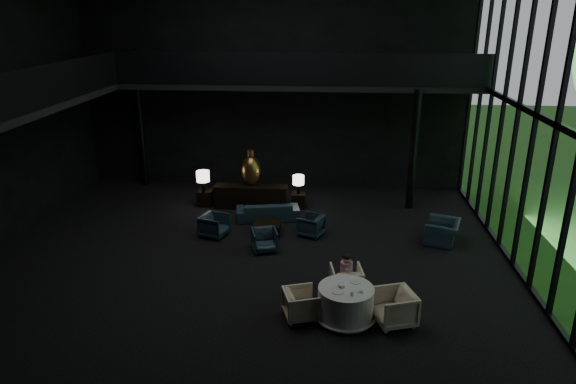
# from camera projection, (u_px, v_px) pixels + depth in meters

# --- Properties ---
(floor) EXTENTS (14.00, 12.00, 0.02)m
(floor) POSITION_uv_depth(u_px,v_px,m) (252.00, 255.00, 14.11)
(floor) COLOR black
(floor) RESTS_ON ground
(wall_back) EXTENTS (14.00, 0.04, 8.00)m
(wall_back) POSITION_uv_depth(u_px,v_px,m) (274.00, 80.00, 18.41)
(wall_back) COLOR black
(wall_back) RESTS_ON ground
(wall_front) EXTENTS (14.00, 0.04, 8.00)m
(wall_front) POSITION_uv_depth(u_px,v_px,m) (183.00, 189.00, 7.14)
(wall_front) COLOR black
(wall_front) RESTS_ON ground
(curtain_wall) EXTENTS (0.20, 12.00, 8.00)m
(curtain_wall) POSITION_uv_depth(u_px,v_px,m) (537.00, 115.00, 12.25)
(curtain_wall) COLOR black
(curtain_wall) RESTS_ON ground
(mezzanine_left) EXTENTS (2.00, 12.00, 0.25)m
(mezzanine_left) POSITION_uv_depth(u_px,v_px,m) (19.00, 107.00, 13.23)
(mezzanine_left) COLOR black
(mezzanine_left) RESTS_ON wall_left
(mezzanine_back) EXTENTS (12.00, 2.00, 0.25)m
(mezzanine_back) POSITION_uv_depth(u_px,v_px,m) (300.00, 84.00, 17.40)
(mezzanine_back) COLOR black
(mezzanine_back) RESTS_ON wall_back
(railing_left) EXTENTS (0.06, 12.00, 1.00)m
(railing_left) POSITION_uv_depth(u_px,v_px,m) (52.00, 84.00, 12.95)
(railing_left) COLOR black
(railing_left) RESTS_ON mezzanine_left
(railing_back) EXTENTS (12.00, 0.06, 1.00)m
(railing_back) POSITION_uv_depth(u_px,v_px,m) (299.00, 69.00, 16.26)
(railing_back) COLOR black
(railing_back) RESTS_ON mezzanine_back
(column_nw) EXTENTS (0.24, 0.24, 4.00)m
(column_nw) POSITION_uv_depth(u_px,v_px,m) (141.00, 134.00, 19.18)
(column_nw) COLOR black
(column_nw) RESTS_ON floor
(column_ne) EXTENTS (0.24, 0.24, 4.00)m
(column_ne) POSITION_uv_depth(u_px,v_px,m) (413.00, 151.00, 16.84)
(column_ne) COLOR black
(column_ne) RESTS_ON floor
(console) EXTENTS (2.45, 0.56, 0.78)m
(console) POSITION_uv_depth(u_px,v_px,m) (251.00, 197.00, 17.38)
(console) COLOR black
(console) RESTS_ON floor
(bronze_urn) EXTENTS (0.64, 0.64, 1.20)m
(bronze_urn) POSITION_uv_depth(u_px,v_px,m) (251.00, 170.00, 17.22)
(bronze_urn) COLOR #9B6438
(bronze_urn) RESTS_ON console
(side_table_left) EXTENTS (0.49, 0.49, 0.54)m
(side_table_left) POSITION_uv_depth(u_px,v_px,m) (205.00, 198.00, 17.63)
(side_table_left) COLOR black
(side_table_left) RESTS_ON floor
(table_lamp_left) EXTENTS (0.44, 0.44, 0.74)m
(table_lamp_left) POSITION_uv_depth(u_px,v_px,m) (203.00, 177.00, 17.20)
(table_lamp_left) COLOR black
(table_lamp_left) RESTS_ON side_table_left
(side_table_right) EXTENTS (0.46, 0.46, 0.51)m
(side_table_right) POSITION_uv_depth(u_px,v_px,m) (298.00, 200.00, 17.45)
(side_table_right) COLOR black
(side_table_right) RESTS_ON floor
(table_lamp_right) EXTENTS (0.38, 0.38, 0.64)m
(table_lamp_right) POSITION_uv_depth(u_px,v_px,m) (298.00, 181.00, 17.16)
(table_lamp_right) COLOR black
(table_lamp_right) RESTS_ON side_table_right
(sofa) EXTENTS (1.98, 0.90, 0.75)m
(sofa) POSITION_uv_depth(u_px,v_px,m) (268.00, 208.00, 16.39)
(sofa) COLOR black
(sofa) RESTS_ON floor
(lounge_armchair_west) EXTENTS (0.81, 0.84, 0.70)m
(lounge_armchair_west) POSITION_uv_depth(u_px,v_px,m) (214.00, 225.00, 15.18)
(lounge_armchair_west) COLOR black
(lounge_armchair_west) RESTS_ON floor
(lounge_armchair_east) EXTENTS (0.76, 0.78, 0.62)m
(lounge_armchair_east) POSITION_uv_depth(u_px,v_px,m) (311.00, 225.00, 15.25)
(lounge_armchair_east) COLOR #1F2A3A
(lounge_armchair_east) RESTS_ON floor
(lounge_armchair_south) EXTENTS (0.72, 0.70, 0.61)m
(lounge_armchair_south) POSITION_uv_depth(u_px,v_px,m) (265.00, 240.00, 14.27)
(lounge_armchair_south) COLOR black
(lounge_armchair_south) RESTS_ON floor
(window_armchair) EXTENTS (0.92, 1.14, 0.86)m
(window_armchair) POSITION_uv_depth(u_px,v_px,m) (443.00, 229.00, 14.72)
(window_armchair) COLOR black
(window_armchair) RESTS_ON floor
(coffee_table) EXTENTS (0.83, 0.83, 0.36)m
(coffee_table) POSITION_uv_depth(u_px,v_px,m) (267.00, 228.00, 15.41)
(coffee_table) COLOR black
(coffee_table) RESTS_ON floor
(dining_table) EXTENTS (1.37, 1.37, 0.75)m
(dining_table) POSITION_uv_depth(u_px,v_px,m) (345.00, 305.00, 11.11)
(dining_table) COLOR white
(dining_table) RESTS_ON floor
(dining_chair_north) EXTENTS (0.77, 0.73, 0.70)m
(dining_chair_north) POSITION_uv_depth(u_px,v_px,m) (346.00, 279.00, 12.12)
(dining_chair_north) COLOR tan
(dining_chair_north) RESTS_ON floor
(dining_chair_east) EXTENTS (1.02, 1.06, 0.88)m
(dining_chair_east) POSITION_uv_depth(u_px,v_px,m) (394.00, 305.00, 10.90)
(dining_chair_east) COLOR #B5AA94
(dining_chair_east) RESTS_ON floor
(dining_chair_west) EXTENTS (0.78, 0.81, 0.68)m
(dining_chair_west) POSITION_uv_depth(u_px,v_px,m) (301.00, 304.00, 11.14)
(dining_chair_west) COLOR tan
(dining_chair_west) RESTS_ON floor
(child) EXTENTS (0.29, 0.29, 0.61)m
(child) POSITION_uv_depth(u_px,v_px,m) (347.00, 266.00, 11.89)
(child) COLOR pink
(child) RESTS_ON dining_chair_north
(plate_a) EXTENTS (0.27, 0.27, 0.02)m
(plate_a) POSITION_uv_depth(u_px,v_px,m) (338.00, 292.00, 10.80)
(plate_a) COLOR white
(plate_a) RESTS_ON dining_table
(plate_b) EXTENTS (0.29, 0.29, 0.02)m
(plate_b) POSITION_uv_depth(u_px,v_px,m) (356.00, 282.00, 11.20)
(plate_b) COLOR white
(plate_b) RESTS_ON dining_table
(saucer) EXTENTS (0.21, 0.21, 0.01)m
(saucer) POSITION_uv_depth(u_px,v_px,m) (360.00, 291.00, 10.84)
(saucer) COLOR white
(saucer) RESTS_ON dining_table
(coffee_cup) EXTENTS (0.10, 0.10, 0.06)m
(coffee_cup) POSITION_uv_depth(u_px,v_px,m) (361.00, 291.00, 10.77)
(coffee_cup) COLOR white
(coffee_cup) RESTS_ON saucer
(cereal_bowl) EXTENTS (0.16, 0.16, 0.08)m
(cereal_bowl) POSITION_uv_depth(u_px,v_px,m) (342.00, 285.00, 11.00)
(cereal_bowl) COLOR white
(cereal_bowl) RESTS_ON dining_table
(cream_pot) EXTENTS (0.06, 0.06, 0.07)m
(cream_pot) POSITION_uv_depth(u_px,v_px,m) (352.00, 294.00, 10.66)
(cream_pot) COLOR #99999E
(cream_pot) RESTS_ON dining_table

